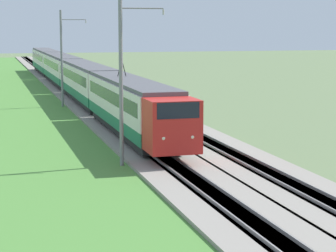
% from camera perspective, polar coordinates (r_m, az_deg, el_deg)
% --- Properties ---
extents(ballast_main, '(240.00, 4.40, 0.30)m').
position_cam_1_polar(ballast_main, '(52.59, -4.87, 0.29)').
color(ballast_main, gray).
rests_on(ballast_main, ground).
extents(ballast_adjacent, '(240.00, 4.40, 0.30)m').
position_cam_1_polar(ballast_adjacent, '(53.53, -0.43, 0.47)').
color(ballast_adjacent, gray).
rests_on(ballast_adjacent, ground).
extents(track_main, '(240.00, 1.57, 0.45)m').
position_cam_1_polar(track_main, '(52.59, -4.87, 0.30)').
color(track_main, '#4C4238').
rests_on(track_main, ground).
extents(track_adjacent, '(240.00, 1.57, 0.45)m').
position_cam_1_polar(track_adjacent, '(53.53, -0.43, 0.48)').
color(track_adjacent, '#4C4238').
rests_on(track_adjacent, ground).
extents(grass_verge, '(240.00, 9.73, 0.12)m').
position_cam_1_polar(grass_verge, '(51.81, -11.97, -0.09)').
color(grass_verge, '#4C8438').
rests_on(grass_verge, ground).
extents(passenger_train, '(86.31, 2.92, 5.22)m').
position_cam_1_polar(passenger_train, '(76.77, -8.38, 4.58)').
color(passenger_train, red).
rests_on(passenger_train, ground).
extents(catenary_mast_mid, '(0.22, 2.56, 9.64)m').
position_cam_1_polar(catenary_mast_mid, '(35.81, -4.04, 4.17)').
color(catenary_mast_mid, slate).
rests_on(catenary_mast_mid, ground).
extents(catenary_mast_far, '(0.22, 2.56, 9.34)m').
position_cam_1_polar(catenary_mast_far, '(63.82, -9.20, 5.88)').
color(catenary_mast_far, slate).
rests_on(catenary_mast_far, ground).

